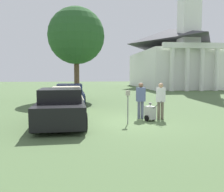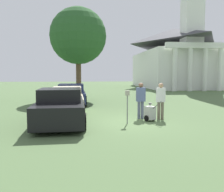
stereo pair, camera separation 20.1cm
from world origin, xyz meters
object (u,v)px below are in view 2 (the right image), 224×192
equipment_cart (150,113)px  church (174,56)px  person_supervisor (161,99)px  parking_meter (127,101)px  parked_car_black (61,107)px  parked_car_cream (67,100)px  person_worker (141,98)px  parked_car_navy (71,95)px

equipment_cart → church: (11.01, 28.14, 4.69)m
person_supervisor → equipment_cart: person_supervisor is taller
equipment_cart → parking_meter: bearing=179.7°
parked_car_black → person_supervisor: 4.68m
parked_car_cream → parking_meter: 4.93m
parked_car_black → parked_car_cream: size_ratio=1.02×
parking_meter → equipment_cart: bearing=24.6°
church → person_supervisor: bearing=-110.5°
person_supervisor → church: bearing=-100.0°
parked_car_cream → person_worker: bearing=-39.5°
person_worker → person_supervisor: bearing=156.8°
parked_car_cream → person_supervisor: bearing=-36.4°
person_supervisor → church: church is taller
person_worker → equipment_cart: (0.30, -0.63, -0.61)m
parking_meter → equipment_cart: (1.15, 0.53, -0.62)m
parking_meter → church: size_ratio=0.07×
parking_meter → equipment_cart: size_ratio=1.47×
parked_car_navy → person_worker: 7.37m
parked_car_black → equipment_cart: parked_car_black is taller
parked_car_cream → parked_car_navy: size_ratio=0.97×
parking_meter → person_worker: bearing=53.9°
person_worker → church: size_ratio=0.08×
person_supervisor → church: 29.97m
parking_meter → church: 31.40m
equipment_cart → parked_car_navy: bearing=95.2°
person_supervisor → equipment_cart: 0.91m
equipment_cart → parked_car_black: bearing=158.9°
person_worker → equipment_cart: size_ratio=1.75×
parked_car_black → parked_car_navy: parked_car_black is taller
person_worker → parked_car_navy: bearing=-64.2°
church → parked_car_cream: bearing=-121.4°
parked_car_black → parked_car_navy: size_ratio=0.99×
parked_car_cream → person_supervisor: size_ratio=2.76×
parked_car_cream → person_supervisor: (4.63, -3.12, 0.33)m
parked_car_navy → parking_meter: parking_meter is taller
parking_meter → person_worker: size_ratio=0.84×
parked_car_navy → equipment_cart: 8.07m
person_supervisor → parked_car_cream: bearing=-23.5°
parked_car_navy → person_worker: size_ratio=2.84×
parked_car_navy → equipment_cart: bearing=-62.4°
parked_car_navy → church: bearing=52.1°
parking_meter → person_supervisor: bearing=26.2°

